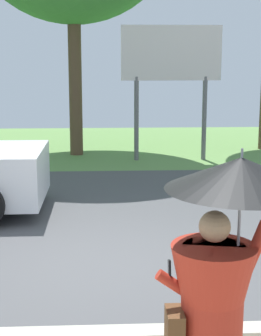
{
  "coord_description": "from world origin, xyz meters",
  "views": [
    {
      "loc": [
        -0.03,
        -6.9,
        2.73
      ],
      "look_at": [
        0.36,
        1.0,
        1.1
      ],
      "focal_mm": 58.31,
      "sensor_mm": 36.0,
      "label": 1
    }
  ],
  "objects": [
    {
      "name": "ground_plane",
      "position": [
        0.0,
        2.95,
        -0.05
      ],
      "size": [
        40.0,
        22.0,
        0.2
      ],
      "color": "#4C4C4F"
    },
    {
      "name": "roadside_billboard",
      "position": [
        1.73,
        7.37,
        2.55
      ],
      "size": [
        2.6,
        0.12,
        3.5
      ],
      "color": "slate",
      "rests_on": "ground_plane"
    },
    {
      "name": "monk_pedestrian",
      "position": [
        0.76,
        -3.37,
        1.12
      ],
      "size": [
        1.09,
        1.04,
        2.13
      ],
      "rotation": [
        0.0,
        0.0,
        -0.06
      ],
      "color": "#B22D1E",
      "rests_on": "ground_plane"
    }
  ]
}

